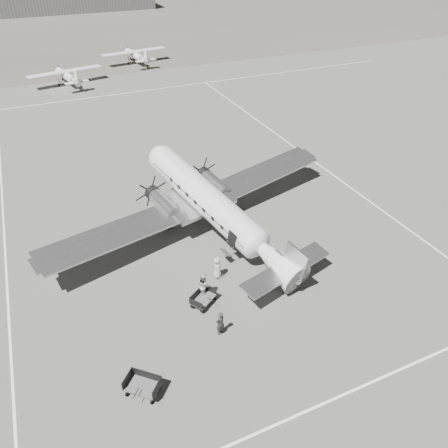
{
  "coord_description": "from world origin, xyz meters",
  "views": [
    {
      "loc": [
        -13.53,
        -24.03,
        20.42
      ],
      "look_at": [
        -2.67,
        0.15,
        2.2
      ],
      "focal_mm": 35.0,
      "sensor_mm": 36.0,
      "label": 1
    }
  ],
  "objects": [
    {
      "name": "ground",
      "position": [
        0.0,
        0.0,
        0.0
      ],
      "size": [
        260.0,
        260.0,
        0.0
      ],
      "primitive_type": "plane",
      "color": "slate",
      "rests_on": "ground"
    },
    {
      "name": "ramp_agent",
      "position": [
        -6.04,
        -4.15,
        0.97
      ],
      "size": [
        0.77,
        0.97,
        1.95
      ],
      "primitive_type": "imported",
      "rotation": [
        0.0,
        0.0,
        1.61
      ],
      "color": "#B3B3B0",
      "rests_on": "ground"
    },
    {
      "name": "taxi_line_near",
      "position": [
        0.0,
        -14.0,
        0.01
      ],
      "size": [
        60.0,
        0.15,
        0.01
      ],
      "primitive_type": "cube",
      "color": "white",
      "rests_on": "ground"
    },
    {
      "name": "taxi_line_left",
      "position": [
        -18.0,
        10.0,
        0.01
      ],
      "size": [
        0.15,
        60.0,
        0.01
      ],
      "primitive_type": "cube",
      "color": "white",
      "rests_on": "ground"
    },
    {
      "name": "baggage_cart_near",
      "position": [
        -6.38,
        -4.81,
        0.49
      ],
      "size": [
        2.13,
        1.99,
        0.98
      ],
      "primitive_type": null,
      "rotation": [
        0.0,
        0.0,
        0.58
      ],
      "color": "#565656",
      "rests_on": "ground"
    },
    {
      "name": "taxi_line_right",
      "position": [
        12.0,
        0.0,
        0.01
      ],
      "size": [
        0.15,
        80.0,
        0.01
      ],
      "primitive_type": "cube",
      "color": "white",
      "rests_on": "ground"
    },
    {
      "name": "light_plane_left",
      "position": [
        -7.72,
        47.41,
        1.17
      ],
      "size": [
        12.95,
        11.3,
        2.35
      ],
      "primitive_type": null,
      "rotation": [
        0.0,
        0.0,
        0.21
      ],
      "color": "white",
      "rests_on": "ground"
    },
    {
      "name": "ground_crew",
      "position": [
        -6.35,
        -7.49,
        0.86
      ],
      "size": [
        0.73,
        0.59,
        1.72
      ],
      "primitive_type": "imported",
      "rotation": [
        0.0,
        0.0,
        3.47
      ],
      "color": "#303030",
      "rests_on": "ground"
    },
    {
      "name": "light_plane_right",
      "position": [
        5.09,
        55.33,
        1.2
      ],
      "size": [
        12.8,
        10.95,
        2.41
      ],
      "primitive_type": null,
      "rotation": [
        0.0,
        0.0,
        0.14
      ],
      "color": "white",
      "rests_on": "ground"
    },
    {
      "name": "grass_infield",
      "position": [
        0.0,
        95.0,
        0.0
      ],
      "size": [
        260.0,
        90.0,
        0.01
      ],
      "primitive_type": "cube",
      "color": "#575449",
      "rests_on": "ground"
    },
    {
      "name": "passenger",
      "position": [
        -4.49,
        -2.71,
        0.83
      ],
      "size": [
        0.57,
        0.84,
        1.67
      ],
      "primitive_type": "imported",
      "rotation": [
        0.0,
        0.0,
        1.52
      ],
      "color": "silver",
      "rests_on": "ground"
    },
    {
      "name": "baggage_cart_far",
      "position": [
        -11.69,
        -9.54,
        0.53
      ],
      "size": [
        2.28,
        2.25,
        1.06
      ],
      "primitive_type": null,
      "rotation": [
        0.0,
        0.0,
        -0.74
      ],
      "color": "#565656",
      "rests_on": "ground"
    },
    {
      "name": "taxi_line_horizon",
      "position": [
        0.0,
        40.0,
        0.01
      ],
      "size": [
        90.0,
        0.15,
        0.01
      ],
      "primitive_type": "cube",
      "color": "white",
      "rests_on": "ground"
    },
    {
      "name": "dc3_airliner",
      "position": [
        -2.67,
        2.15,
        2.53
      ],
      "size": [
        30.46,
        24.77,
        5.06
      ],
      "primitive_type": null,
      "rotation": [
        0.0,
        0.0,
        0.27
      ],
      "color": "silver",
      "rests_on": "ground"
    }
  ]
}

